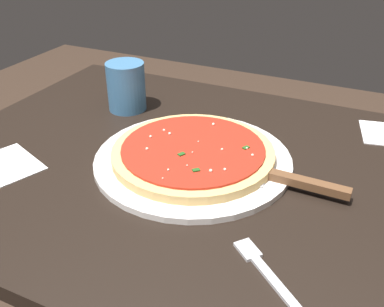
{
  "coord_description": "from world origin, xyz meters",
  "views": [
    {
      "loc": [
        -0.26,
        0.6,
        1.16
      ],
      "look_at": [
        0.02,
        0.0,
        0.78
      ],
      "focal_mm": 40.59,
      "sensor_mm": 36.0,
      "label": 1
    }
  ],
  "objects_px": {
    "serving_plate": "(192,161)",
    "pizza": "(192,153)",
    "pizza_server": "(284,179)",
    "cup_tall_drink": "(126,86)",
    "fork": "(275,282)"
  },
  "relations": [
    {
      "from": "pizza",
      "to": "cup_tall_drink",
      "type": "xyz_separation_m",
      "value": [
        0.23,
        -0.15,
        0.03
      ]
    },
    {
      "from": "pizza_server",
      "to": "cup_tall_drink",
      "type": "relative_size",
      "value": 2.08
    },
    {
      "from": "serving_plate",
      "to": "pizza",
      "type": "distance_m",
      "value": 0.02
    },
    {
      "from": "serving_plate",
      "to": "pizza_server",
      "type": "height_order",
      "value": "pizza_server"
    },
    {
      "from": "pizza_server",
      "to": "cup_tall_drink",
      "type": "distance_m",
      "value": 0.43
    },
    {
      "from": "cup_tall_drink",
      "to": "fork",
      "type": "height_order",
      "value": "cup_tall_drink"
    },
    {
      "from": "serving_plate",
      "to": "fork",
      "type": "distance_m",
      "value": 0.3
    },
    {
      "from": "pizza_server",
      "to": "fork",
      "type": "height_order",
      "value": "pizza_server"
    },
    {
      "from": "cup_tall_drink",
      "to": "fork",
      "type": "xyz_separation_m",
      "value": [
        -0.44,
        0.36,
        -0.05
      ]
    },
    {
      "from": "pizza_server",
      "to": "cup_tall_drink",
      "type": "bearing_deg",
      "value": -21.31
    },
    {
      "from": "pizza",
      "to": "fork",
      "type": "distance_m",
      "value": 0.3
    },
    {
      "from": "serving_plate",
      "to": "pizza",
      "type": "bearing_deg",
      "value": 165.97
    },
    {
      "from": "cup_tall_drink",
      "to": "fork",
      "type": "bearing_deg",
      "value": 140.55
    },
    {
      "from": "pizza",
      "to": "pizza_server",
      "type": "bearing_deg",
      "value": 178.69
    },
    {
      "from": "cup_tall_drink",
      "to": "fork",
      "type": "relative_size",
      "value": 0.69
    }
  ]
}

